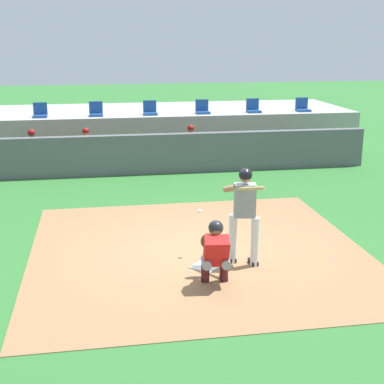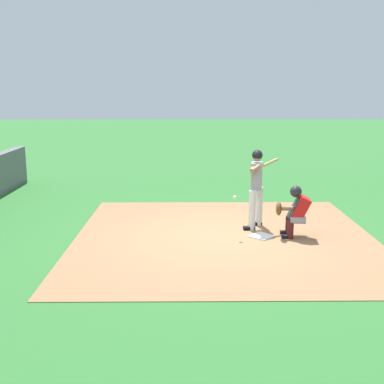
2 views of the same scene
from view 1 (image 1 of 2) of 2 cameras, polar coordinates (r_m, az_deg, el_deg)
ground_plane at (r=10.74m, az=0.63°, el=-6.14°), size 80.00×80.00×0.00m
dirt_infield at (r=10.74m, az=0.63°, el=-6.11°), size 6.40×6.40×0.01m
home_plate at (r=10.01m, az=1.46°, el=-7.69°), size 0.62×0.62×0.02m
batter_at_plate at (r=9.84m, az=5.40°, el=-1.88°), size 0.64×0.81×1.80m
catcher_crouched at (r=9.16m, az=2.40°, el=-6.02°), size 0.51×1.67×1.13m
dugout_wall at (r=16.75m, az=-3.35°, el=3.98°), size 13.00×0.30×1.20m
dugout_bench at (r=17.81m, az=-3.69°, el=3.44°), size 11.80×0.44×0.45m
dugout_player_0 at (r=17.59m, az=-16.19°, el=4.19°), size 0.49×0.70×1.30m
dugout_player_1 at (r=17.48m, az=-10.86°, el=4.46°), size 0.49×0.70×1.30m
dugout_player_2 at (r=17.71m, az=-0.06°, el=4.89°), size 0.49×0.70×1.30m
stands_platform at (r=21.05m, az=-4.71°, el=6.64°), size 15.00×4.40×1.40m
stadium_seat_1 at (r=19.44m, az=-15.42°, el=7.87°), size 0.46×0.46×0.48m
stadium_seat_2 at (r=19.34m, az=-9.89°, el=8.17°), size 0.46×0.46×0.48m
stadium_seat_3 at (r=19.43m, az=-4.36°, el=8.38°), size 0.46×0.46×0.48m
stadium_seat_4 at (r=19.69m, az=1.09°, el=8.52°), size 0.46×0.46×0.48m
stadium_seat_5 at (r=20.11m, az=6.36°, el=8.58°), size 0.46×0.46×0.48m
stadium_seat_6 at (r=20.70m, az=11.36°, el=8.57°), size 0.46×0.46×0.48m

